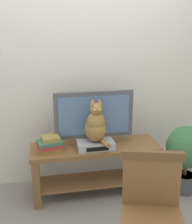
# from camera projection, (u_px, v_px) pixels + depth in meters

# --- Properties ---
(back_wall) EXTENTS (7.00, 0.12, 2.80)m
(back_wall) POSITION_uv_depth(u_px,v_px,m) (85.00, 54.00, 3.03)
(back_wall) COLOR silver
(back_wall) RESTS_ON ground
(tv_stand) EXTENTS (1.29, 0.41, 0.53)m
(tv_stand) POSITION_uv_depth(u_px,v_px,m) (95.00, 161.00, 2.93)
(tv_stand) COLOR brown
(tv_stand) RESTS_ON ground
(tv) EXTENTS (0.79, 0.20, 0.55)m
(tv) POSITION_uv_depth(u_px,v_px,m) (94.00, 117.00, 2.85)
(tv) COLOR #4C4C51
(tv) RESTS_ON tv_stand
(media_box) EXTENTS (0.36, 0.24, 0.08)m
(media_box) POSITION_uv_depth(u_px,v_px,m) (95.00, 144.00, 2.82)
(media_box) COLOR #ADADB2
(media_box) RESTS_ON tv_stand
(cat) EXTENTS (0.21, 0.33, 0.44)m
(cat) POSITION_uv_depth(u_px,v_px,m) (96.00, 125.00, 2.74)
(cat) COLOR olive
(cat) RESTS_ON media_box
(wooden_chair) EXTENTS (0.51, 0.51, 0.90)m
(wooden_chair) POSITION_uv_depth(u_px,v_px,m) (151.00, 209.00, 1.90)
(wooden_chair) COLOR brown
(wooden_chair) RESTS_ON ground
(book_stack) EXTENTS (0.26, 0.21, 0.15)m
(book_stack) POSITION_uv_depth(u_px,v_px,m) (50.00, 144.00, 2.74)
(book_stack) COLOR olive
(book_stack) RESTS_ON tv_stand
(potted_plant) EXTENTS (0.43, 0.43, 0.72)m
(potted_plant) POSITION_uv_depth(u_px,v_px,m) (187.00, 151.00, 2.93)
(potted_plant) COLOR #47474C
(potted_plant) RESTS_ON ground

